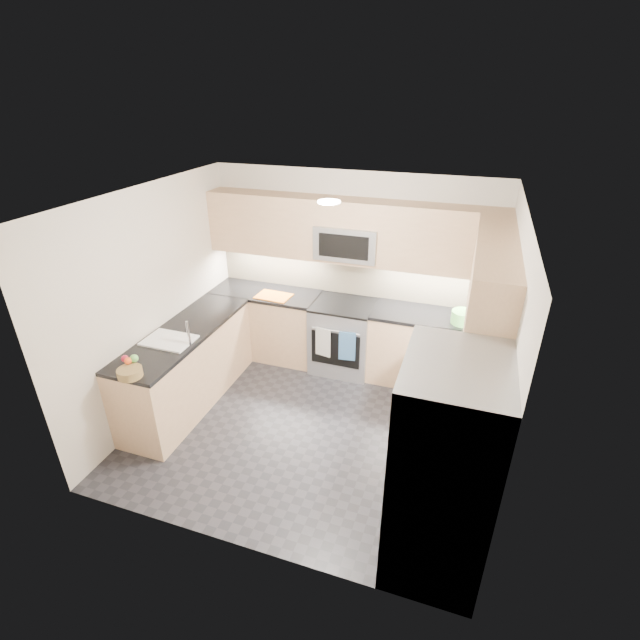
{
  "coord_description": "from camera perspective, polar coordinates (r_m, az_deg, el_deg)",
  "views": [
    {
      "loc": [
        1.41,
        -3.8,
        3.39
      ],
      "look_at": [
        0.0,
        0.35,
        1.15
      ],
      "focal_mm": 26.0,
      "sensor_mm": 36.0,
      "label": 1
    }
  ],
  "objects": [
    {
      "name": "floor",
      "position": [
        5.28,
        -1.25,
        -12.85
      ],
      "size": [
        3.6,
        3.2,
        0.0
      ],
      "primitive_type": "cube",
      "color": "black",
      "rests_on": "ground"
    },
    {
      "name": "ceiling",
      "position": [
        4.15,
        -1.6,
        14.68
      ],
      "size": [
        3.6,
        3.2,
        0.02
      ],
      "primitive_type": "cube",
      "color": "beige",
      "rests_on": "wall_back"
    },
    {
      "name": "wall_back",
      "position": [
        5.98,
        3.87,
        6.03
      ],
      "size": [
        3.6,
        0.02,
        2.5
      ],
      "primitive_type": "cube",
      "color": "beige",
      "rests_on": "floor"
    },
    {
      "name": "wall_front",
      "position": [
        3.38,
        -10.97,
        -12.85
      ],
      "size": [
        3.6,
        0.02,
        2.5
      ],
      "primitive_type": "cube",
      "color": "beige",
      "rests_on": "floor"
    },
    {
      "name": "wall_left",
      "position": [
        5.41,
        -19.62,
        2.13
      ],
      "size": [
        0.02,
        3.2,
        2.5
      ],
      "primitive_type": "cube",
      "color": "beige",
      "rests_on": "floor"
    },
    {
      "name": "wall_right",
      "position": [
        4.38,
        21.38,
        -4.25
      ],
      "size": [
        0.02,
        3.2,
        2.5
      ],
      "primitive_type": "cube",
      "color": "beige",
      "rests_on": "floor"
    },
    {
      "name": "base_cab_back_left",
      "position": [
        6.4,
        -6.53,
        -0.49
      ],
      "size": [
        1.42,
        0.6,
        0.9
      ],
      "primitive_type": "cube",
      "color": "tan",
      "rests_on": "floor"
    },
    {
      "name": "base_cab_back_right",
      "position": [
        5.9,
        13.14,
        -3.63
      ],
      "size": [
        1.42,
        0.6,
        0.9
      ],
      "primitive_type": "cube",
      "color": "tan",
      "rests_on": "floor"
    },
    {
      "name": "base_cab_right",
      "position": [
        4.93,
        16.28,
        -10.87
      ],
      "size": [
        0.6,
        1.7,
        0.9
      ],
      "primitive_type": "cube",
      "color": "tan",
      "rests_on": "floor"
    },
    {
      "name": "base_cab_peninsula",
      "position": [
        5.62,
        -15.92,
        -5.67
      ],
      "size": [
        0.6,
        2.0,
        0.9
      ],
      "primitive_type": "cube",
      "color": "tan",
      "rests_on": "floor"
    },
    {
      "name": "countertop_back_left",
      "position": [
        6.19,
        -6.75,
        3.37
      ],
      "size": [
        1.42,
        0.63,
        0.04
      ],
      "primitive_type": "cube",
      "color": "black",
      "rests_on": "base_cab_back_left"
    },
    {
      "name": "countertop_back_right",
      "position": [
        5.68,
        13.63,
        0.46
      ],
      "size": [
        1.42,
        0.63,
        0.04
      ],
      "primitive_type": "cube",
      "color": "black",
      "rests_on": "base_cab_back_right"
    },
    {
      "name": "countertop_right",
      "position": [
        4.66,
        17.02,
        -6.28
      ],
      "size": [
        0.63,
        1.7,
        0.04
      ],
      "primitive_type": "cube",
      "color": "black",
      "rests_on": "base_cab_right"
    },
    {
      "name": "countertop_peninsula",
      "position": [
        5.39,
        -16.54,
        -1.45
      ],
      "size": [
        0.63,
        2.0,
        0.04
      ],
      "primitive_type": "cube",
      "color": "black",
      "rests_on": "base_cab_peninsula"
    },
    {
      "name": "upper_cab_back",
      "position": [
        5.63,
        3.58,
        10.89
      ],
      "size": [
        3.6,
        0.35,
        0.75
      ],
      "primitive_type": "cube",
      "color": "tan",
      "rests_on": "wall_back"
    },
    {
      "name": "upper_cab_right",
      "position": [
        4.37,
        20.34,
        4.35
      ],
      "size": [
        0.35,
        1.95,
        0.75
      ],
      "primitive_type": "cube",
      "color": "tan",
      "rests_on": "wall_right"
    },
    {
      "name": "backsplash_back",
      "position": [
        5.99,
        3.84,
        5.52
      ],
      "size": [
        3.6,
        0.01,
        0.51
      ],
      "primitive_type": "cube",
      "color": "tan",
      "rests_on": "wall_back"
    },
    {
      "name": "backsplash_right",
      "position": [
        4.8,
        21.17,
        -2.14
      ],
      "size": [
        0.01,
        2.3,
        0.51
      ],
      "primitive_type": "cube",
      "color": "tan",
      "rests_on": "wall_right"
    },
    {
      "name": "gas_range",
      "position": [
        6.03,
        2.83,
        -2.09
      ],
      "size": [
        0.76,
        0.65,
        0.91
      ],
      "primitive_type": "cube",
      "color": "#999AA0",
      "rests_on": "floor"
    },
    {
      "name": "range_cooktop",
      "position": [
        5.82,
        2.93,
        1.86
      ],
      "size": [
        0.76,
        0.65,
        0.03
      ],
      "primitive_type": "cube",
      "color": "black",
      "rests_on": "gas_range"
    },
    {
      "name": "oven_door_glass",
      "position": [
        5.76,
        1.91,
        -3.66
      ],
      "size": [
        0.62,
        0.02,
        0.45
      ],
      "primitive_type": "cube",
      "color": "black",
      "rests_on": "gas_range"
    },
    {
      "name": "oven_handle",
      "position": [
        5.61,
        1.89,
        -1.38
      ],
      "size": [
        0.6,
        0.02,
        0.02
      ],
      "primitive_type": "cylinder",
      "rotation": [
        0.0,
        1.57,
        0.0
      ],
      "color": "#B2B5BA",
      "rests_on": "gas_range"
    },
    {
      "name": "microwave",
      "position": [
        5.65,
        3.47,
        9.6
      ],
      "size": [
        0.76,
        0.4,
        0.4
      ],
      "primitive_type": "cube",
      "color": "gray",
      "rests_on": "upper_cab_back"
    },
    {
      "name": "microwave_door",
      "position": [
        5.46,
        2.89,
        9.0
      ],
      "size": [
        0.6,
        0.01,
        0.28
      ],
      "primitive_type": "cube",
      "color": "black",
      "rests_on": "microwave"
    },
    {
      "name": "refrigerator",
      "position": [
        3.64,
        14.87,
        -17.29
      ],
      "size": [
        0.7,
        0.9,
        1.8
      ],
      "primitive_type": "cube",
      "color": "#999CA0",
      "rests_on": "floor"
    },
    {
      "name": "fridge_handle_left",
      "position": [
        3.49,
        8.36,
        -17.69
      ],
      "size": [
        0.02,
        0.02,
        1.2
      ],
      "primitive_type": "cylinder",
      "color": "#B2B5BA",
      "rests_on": "refrigerator"
    },
    {
      "name": "fridge_handle_right",
      "position": [
        3.75,
        9.47,
        -13.95
      ],
      "size": [
        0.02,
        0.02,
        1.2
      ],
      "primitive_type": "cylinder",
      "color": "#B2B5BA",
      "rests_on": "refrigerator"
    },
    {
      "name": "sink_basin",
      "position": [
        5.23,
        -17.99,
        -3.07
      ],
      "size": [
        0.52,
        0.38,
        0.16
      ],
      "primitive_type": "cube",
      "color": "white",
      "rests_on": "base_cab_peninsula"
    },
    {
      "name": "faucet",
      "position": [
        5.0,
        -15.89,
        -1.6
      ],
      "size": [
        0.03,
        0.03,
        0.28
      ],
      "primitive_type": "cylinder",
      "color": "silver",
      "rests_on": "countertop_peninsula"
    },
    {
      "name": "utensil_bowl",
      "position": [
        5.53,
        17.16,
        0.32
      ],
      "size": [
        0.34,
        0.34,
        0.15
      ],
      "primitive_type": "cylinder",
      "rotation": [
        0.0,
        0.0,
        0.41
      ],
      "color": "#54A044",
      "rests_on": "countertop_back_right"
    },
    {
      "name": "cutting_board",
      "position": [
        6.01,
        -5.74,
        2.94
      ],
      "size": [
        0.46,
        0.33,
        0.01
      ],
      "primitive_type": "cube",
      "rotation": [
        0.0,
        0.0,
        -0.06
      ],
      "color": "orange",
      "rests_on": "countertop_back_left"
    },
    {
      "name": "fruit_basket",
      "position": [
        4.7,
        -22.36,
        -6.02
      ],
      "size": [
        0.27,
        0.27,
        0.08
      ],
      "primitive_type": "cylinder",
      "rotation": [
        0.0,
        0.0,
        0.22
      ],
      "color": "olive",
      "rests_on": "countertop_peninsula"
    },
    {
      "name": "fruit_apple",
      "position": [
        4.8,
        -22.89,
        -4.4
      ],
      "size": [
        0.07,
        0.07,
        0.07
      ],
      "primitive_type": "sphere",
      "color": "#B3142C",
      "rests_on": "fruit_basket"
    },
    {
      "name": "fruit_pear",
      "position": [
        4.77,
        -21.91,
        -4.42
      ],
      "size": [
        0.08,
        0.08,
        0.08
      ],
      "primitive_type": "sphere",
      "color": "#69C152",
      "rests_on": "fruit_basket"
    },
    {
      "name": "dish_towel_check",
      "position": [
        5.71,
        0.37,
        -2.74
      ],
      "size": [
        0.2,
        0.06,
        0.38
      ],
      "primitive_type": "cube",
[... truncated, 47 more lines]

